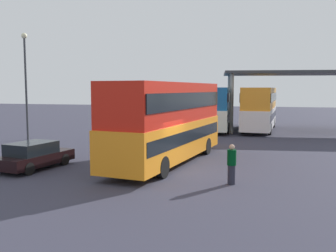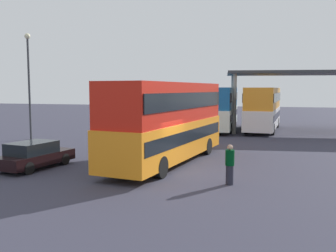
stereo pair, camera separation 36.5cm
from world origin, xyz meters
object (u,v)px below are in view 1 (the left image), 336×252
Objects in this scene: pedestrian_waiting at (232,164)px; double_decker_mid_row at (260,107)px; double_decker_main at (168,119)px; lamppost_tall at (26,74)px; double_decker_near_canopy at (218,107)px; parked_hatchback at (34,155)px.

double_decker_mid_row is at bearing 115.87° from pedestrian_waiting.
lamppost_tall is (-13.02, 6.15, 2.80)m from double_decker_main.
double_decker_mid_row is at bearing -91.40° from double_decker_near_canopy.
double_decker_near_canopy is 4.02m from double_decker_mid_row.
pedestrian_waiting is at bearing -178.41° from double_decker_mid_row.
double_decker_mid_row is (10.62, 20.78, 1.58)m from parked_hatchback.
double_decker_mid_row is (4.02, 0.06, -0.01)m from double_decker_near_canopy.
lamppost_tall is at bearing 177.30° from pedestrian_waiting.
double_decker_near_canopy is 1.41× the size of lamppost_tall.
lamppost_tall is at bearing 72.94° from double_decker_main.
double_decker_near_canopy is at bearing 6.57° from double_decker_main.
double_decker_main is 1.03× the size of double_decker_mid_row.
double_decker_mid_row is 1.31× the size of lamppost_tall.
pedestrian_waiting is (9.82, -0.60, 0.17)m from parked_hatchback.
double_decker_main is at bearing 169.29° from double_decker_mid_row.
lamppost_tall reaches higher than double_decker_mid_row.
pedestrian_waiting is at bearing -127.28° from double_decker_main.
double_decker_main reaches higher than parked_hatchback.
pedestrian_waiting reaches higher than parked_hatchback.
double_decker_main is 6.57× the size of pedestrian_waiting.
parked_hatchback is at bearing 160.13° from double_decker_near_canopy.
pedestrian_waiting is (16.75, -9.95, -4.32)m from lamppost_tall.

